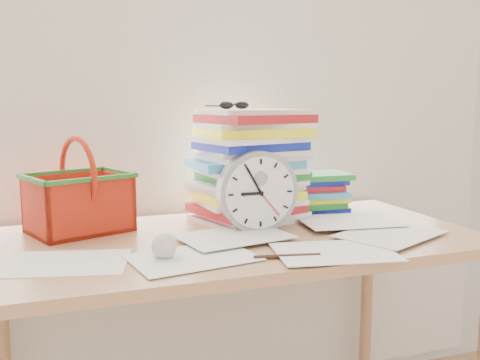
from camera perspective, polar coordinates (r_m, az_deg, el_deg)
name	(u,v)px	position (r m, az deg, el deg)	size (l,w,h in m)	color
curtain	(197,51)	(1.86, -4.61, 13.58)	(2.40, 0.01, 2.50)	white
desk	(234,261)	(1.56, -0.64, -8.65)	(1.40, 0.70, 0.75)	#A8784F
paper_stack	(250,166)	(1.70, 1.06, 1.55)	(0.35, 0.29, 0.36)	white
clock	(257,192)	(1.56, 1.85, -1.24)	(0.24, 0.24, 0.05)	gray
sunglasses	(234,105)	(1.67, -0.62, 8.01)	(0.12, 0.10, 0.03)	black
book_stack	(314,193)	(1.87, 7.88, -1.33)	(0.24, 0.18, 0.14)	white
basket	(78,185)	(1.63, -16.89, -0.56)	(0.28, 0.21, 0.28)	red
crumpled_ball	(164,246)	(1.33, -8.14, -6.98)	(0.06, 0.06, 0.06)	silver
pen	(287,256)	(1.33, 5.05, -8.11)	(0.01, 0.01, 0.17)	black
scattered_papers	(234,234)	(1.53, -0.65, -5.76)	(1.26, 0.42, 0.02)	white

